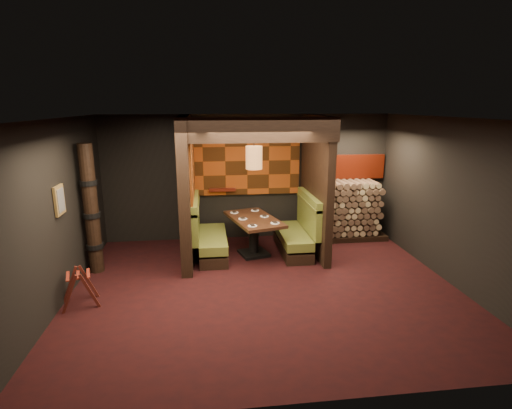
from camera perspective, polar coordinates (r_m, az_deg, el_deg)
The scene contains 23 objects.
floor at distance 7.01m, azimuth 1.35°, elevation -11.86°, with size 6.50×5.50×0.02m, color black.
ceiling at distance 6.30m, azimuth 1.50°, elevation 12.31°, with size 6.50×5.50×0.02m, color black.
wall_back at distance 9.18m, azimuth -1.13°, elevation 3.88°, with size 6.50×0.02×2.85m, color black.
wall_front at distance 3.95m, azimuth 7.46°, elevation -10.49°, with size 6.50×0.02×2.85m, color black.
wall_left at distance 6.84m, azimuth -26.70°, elevation -1.24°, with size 0.02×5.50×2.85m, color black.
wall_right at distance 7.69m, azimuth 26.22°, elevation 0.37°, with size 0.02×5.50×2.85m, color black.
partition_left at distance 8.05m, azimuth -9.89°, elevation 2.21°, with size 0.20×2.20×2.85m, color black.
partition_right at distance 8.40m, azimuth 8.50°, elevation 2.75°, with size 0.15×2.10×2.85m, color black.
header_beam at distance 7.00m, azimuth 0.41°, elevation 10.61°, with size 2.85×0.18×0.44m, color black.
tapa_back_panel at distance 9.07m, azimuth -1.27°, elevation 6.27°, with size 2.40×0.06×1.55m, color #9F4112.
tapa_side_panel at distance 8.15m, azimuth -9.12°, elevation 5.42°, with size 0.04×1.85×1.45m, color #9F4112.
lacquer_shelf at distance 9.08m, azimuth -4.82°, elevation 2.14°, with size 0.60×0.12×0.07m, color #57170D.
booth_bench_left at distance 8.31m, azimuth -6.91°, elevation -4.63°, with size 0.68×1.60×1.14m.
booth_bench_right at distance 8.52m, azimuth 5.95°, elevation -4.13°, with size 0.68×1.60×1.14m.
dining_table at distance 8.24m, azimuth -0.32°, elevation -3.50°, with size 1.19×1.68×0.80m.
place_settings at distance 8.16m, azimuth -0.32°, elevation -1.85°, with size 0.91×1.31×0.03m.
pendant_lamp at distance 7.86m, azimuth -0.29°, elevation 6.73°, with size 0.33×0.33×1.03m.
framed_picture at distance 6.88m, azimuth -26.27°, elevation 0.56°, with size 0.05×0.36×0.46m.
luggage_rack at distance 6.90m, azimuth -23.91°, elevation -10.65°, with size 0.66×0.55×0.62m.
totem_column at distance 7.85m, azimuth -22.48°, elevation -0.77°, with size 0.31×0.31×2.40m.
firewood_stack at distance 9.47m, azimuth 13.05°, elevation -0.79°, with size 1.73×0.70×1.36m.
mosaic_header at distance 9.58m, azimuth 12.70°, elevation 5.28°, with size 1.83×0.10×0.56m, color maroon.
bay_front_post at distance 8.67m, azimuth 8.62°, elevation 3.10°, with size 0.08×0.08×2.85m, color black.
Camera 1 is at (-0.94, -6.23, 3.06)m, focal length 28.00 mm.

